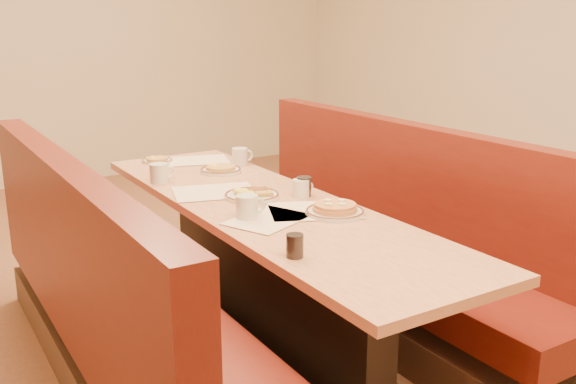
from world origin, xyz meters
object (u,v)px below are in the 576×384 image
booth_right (383,252)px  soda_tumbler_mid (304,187)px  pancake_plate (335,210)px  diner_table (265,278)px  soda_tumbler_near (295,246)px  eggs_plate (251,195)px  coffee_mug_a (301,188)px  coffee_mug_d (160,173)px  coffee_mug_b (248,207)px  coffee_mug_c (241,156)px  booth_left (116,316)px

booth_right → soda_tumbler_mid: bearing=179.7°
booth_right → pancake_plate: size_ratio=9.51×
diner_table → soda_tumbler_near: (-0.26, -0.67, 0.42)m
soda_tumbler_near → soda_tumbler_mid: size_ratio=0.91×
eggs_plate → coffee_mug_a: 0.24m
diner_table → coffee_mug_d: (-0.28, 0.62, 0.43)m
coffee_mug_a → coffee_mug_b: (-0.38, -0.17, 0.01)m
eggs_plate → coffee_mug_d: bearing=117.4°
pancake_plate → diner_table: bearing=118.1°
coffee_mug_c → coffee_mug_a: bearing=-89.5°
eggs_plate → coffee_mug_a: bearing=-27.7°
coffee_mug_a → soda_tumbler_mid: (0.02, 0.01, 0.00)m
coffee_mug_b → diner_table: bearing=46.5°
coffee_mug_c → coffee_mug_d: size_ratio=0.97×
diner_table → soda_tumbler_mid: soda_tumbler_mid is taller
pancake_plate → coffee_mug_b: bearing=157.2°
coffee_mug_d → soda_tumbler_mid: size_ratio=1.41×
booth_left → coffee_mug_b: 0.73m
booth_right → coffee_mug_b: (-0.91, -0.17, 0.44)m
eggs_plate → soda_tumbler_near: 0.82m
diner_table → booth_right: 0.73m
coffee_mug_d → coffee_mug_c: bearing=26.4°
coffee_mug_d → booth_left: bearing=-116.0°
coffee_mug_a → coffee_mug_c: size_ratio=0.87×
coffee_mug_a → soda_tumbler_near: 0.81m
coffee_mug_d → soda_tumbler_mid: coffee_mug_d is taller
booth_right → soda_tumbler_near: booth_right is taller
booth_left → coffee_mug_d: size_ratio=18.57×
coffee_mug_d → soda_tumbler_near: size_ratio=1.55×
diner_table → eggs_plate: 0.41m
coffee_mug_c → coffee_mug_d: 0.58m
coffee_mug_c → soda_tumbler_mid: (-0.06, -0.78, -0.00)m
diner_table → pancake_plate: size_ratio=9.51×
soda_tumbler_near → pancake_plate: bearing=39.1°
soda_tumbler_near → soda_tumbler_mid: bearing=54.5°
booth_left → coffee_mug_c: size_ratio=19.20×
soda_tumbler_near → coffee_mug_d: bearing=90.8°
coffee_mug_d → coffee_mug_b: bearing=-72.8°
pancake_plate → coffee_mug_c: bearing=84.2°
diner_table → coffee_mug_b: coffee_mug_b is taller
soda_tumbler_mid → booth_left: bearing=-179.9°
pancake_plate → soda_tumbler_near: (-0.43, -0.35, 0.02)m
pancake_plate → coffee_mug_d: coffee_mug_d is taller
diner_table → soda_tumbler_mid: size_ratio=26.10×
booth_right → coffee_mug_d: booth_right is taller
diner_table → booth_left: bearing=180.0°
diner_table → booth_left: 0.73m
diner_table → coffee_mug_a: size_ratio=21.94×
booth_right → soda_tumbler_near: size_ratio=28.73×
booth_right → soda_tumbler_near: 1.27m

